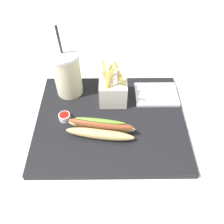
% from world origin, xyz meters
% --- Properties ---
extents(ground_plane, '(2.40, 2.40, 0.02)m').
position_xyz_m(ground_plane, '(0.00, 0.00, -0.01)').
color(ground_plane, silver).
extents(food_tray, '(0.43, 0.36, 0.02)m').
position_xyz_m(food_tray, '(0.00, 0.00, 0.01)').
color(food_tray, black).
rests_on(food_tray, ground_plane).
extents(soda_cup, '(0.09, 0.09, 0.23)m').
position_xyz_m(soda_cup, '(0.13, -0.12, 0.09)').
color(soda_cup, beige).
rests_on(soda_cup, food_tray).
extents(fries_basket, '(0.08, 0.09, 0.16)m').
position_xyz_m(fries_basket, '(-0.01, -0.08, 0.06)').
color(fries_basket, white).
rests_on(fries_basket, food_tray).
extents(hot_dog_1, '(0.19, 0.08, 0.06)m').
position_xyz_m(hot_dog_1, '(0.03, 0.05, 0.04)').
color(hot_dog_1, '#DBB775').
rests_on(hot_dog_1, food_tray).
extents(ketchup_cup_1, '(0.03, 0.03, 0.02)m').
position_xyz_m(ketchup_cup_1, '(0.13, -0.00, 0.03)').
color(ketchup_cup_1, white).
rests_on(ketchup_cup_1, food_tray).
extents(napkin_stack, '(0.13, 0.10, 0.01)m').
position_xyz_m(napkin_stack, '(-0.15, -0.09, 0.02)').
color(napkin_stack, white).
rests_on(napkin_stack, food_tray).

